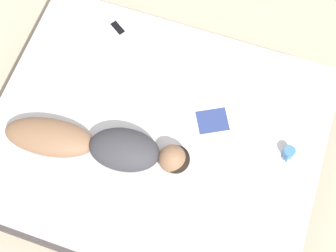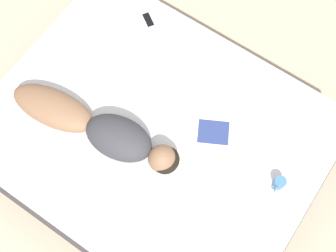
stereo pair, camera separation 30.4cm
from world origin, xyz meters
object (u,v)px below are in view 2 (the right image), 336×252
(person, at_px, (100,129))
(open_magazine, at_px, (215,115))
(cell_phone, at_px, (148,20))
(coffee_mug, at_px, (279,183))

(person, xyz_separation_m, open_magazine, (-0.55, 0.56, -0.09))
(open_magazine, xyz_separation_m, cell_phone, (-0.37, -0.82, 0.00))
(person, xyz_separation_m, coffee_mug, (-0.37, 1.16, -0.05))
(person, bearing_deg, coffee_mug, 99.50)
(open_magazine, bearing_deg, coffee_mug, 45.25)
(coffee_mug, height_order, cell_phone, coffee_mug)
(coffee_mug, distance_m, cell_phone, 1.53)
(cell_phone, bearing_deg, open_magazine, 98.58)
(coffee_mug, bearing_deg, cell_phone, -111.24)
(person, distance_m, coffee_mug, 1.22)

